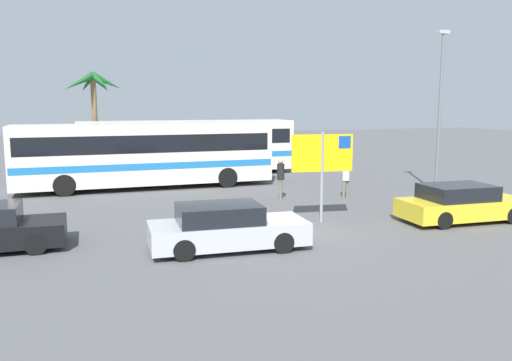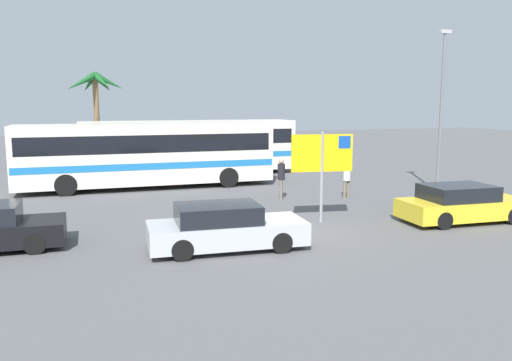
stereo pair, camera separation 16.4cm
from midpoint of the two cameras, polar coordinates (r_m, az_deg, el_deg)
The scene contains 10 objects.
ground at distance 16.40m, azimuth 0.77°, elevation -6.13°, with size 120.00×120.00×0.00m, color #565659.
bus_front_coach at distance 26.03m, azimuth -12.30°, elevation 3.10°, with size 12.35×2.70×3.17m.
bus_rear_coach at distance 30.41m, azimuth -7.75°, elevation 3.96°, with size 12.35×2.70×3.17m.
ferry_sign at distance 18.04m, azimuth 7.26°, elevation 2.65°, with size 2.18×0.39×3.20m.
car_yellow at distance 19.60m, azimuth 21.63°, elevation -2.40°, with size 4.60×2.08×1.32m.
car_silver at distance 14.76m, azimuth -3.68°, elevation -5.25°, with size 4.57×2.03×1.32m.
pedestrian_crossing_lot at distance 22.29m, azimuth 2.55°, elevation 0.59°, with size 0.32×0.32×1.82m.
pedestrian_by_bus at distance 23.00m, azimuth 9.75°, elevation 0.44°, with size 0.32×0.32×1.65m.
lamp_post_left_side at distance 25.60m, azimuth 19.57°, elevation 7.84°, with size 0.56×0.20×7.48m.
palm_tree_seaside at distance 31.76m, azimuth -17.70°, elevation 9.35°, with size 3.37×3.27×6.00m.
Camera 1 is at (-5.54, -14.87, 4.13)m, focal length 36.04 mm.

